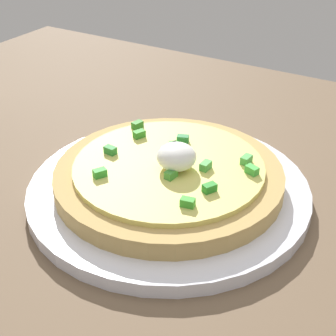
{
  "coord_description": "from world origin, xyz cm",
  "views": [
    {
      "loc": [
        22.43,
        -46.85,
        32.9
      ],
      "look_at": [
        -0.08,
        -9.18,
        5.67
      ],
      "focal_mm": 53.45,
      "sensor_mm": 36.0,
      "label": 1
    }
  ],
  "objects": [
    {
      "name": "dining_table",
      "position": [
        0.0,
        0.0,
        1.11
      ],
      "size": [
        109.93,
        64.17,
        2.21
      ],
      "primitive_type": "cube",
      "color": "brown",
      "rests_on": "ground"
    },
    {
      "name": "plate",
      "position": [
        -0.08,
        -9.18,
        2.94
      ],
      "size": [
        29.6,
        29.6,
        1.46
      ],
      "primitive_type": "cylinder",
      "color": "white",
      "rests_on": "dining_table"
    },
    {
      "name": "pizza",
      "position": [
        -0.04,
        -9.18,
        4.93
      ],
      "size": [
        23.82,
        23.82,
        5.16
      ],
      "color": "tan",
      "rests_on": "plate"
    }
  ]
}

